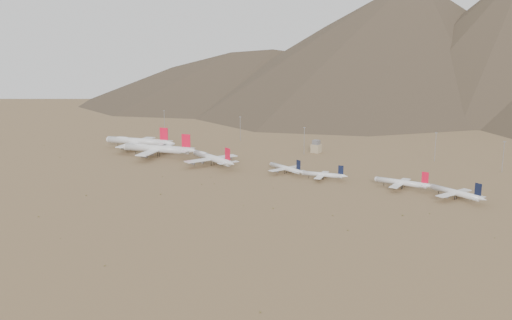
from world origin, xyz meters
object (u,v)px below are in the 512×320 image
Objects in this scene: widebody_centre at (157,149)px; widebody_west at (138,141)px; narrowbody_b at (324,175)px; control_tower at (316,147)px; widebody_east at (212,158)px; narrowbody_a at (286,168)px.

widebody_west is at bearing 142.18° from widebody_centre.
narrowbody_b is 104.17m from control_tower.
widebody_east is 1.65× the size of narrowbody_b.
narrowbody_a is 90.66m from control_tower.
widebody_centre is 131.10m from narrowbody_a.
widebody_west reaches higher than control_tower.
widebody_centre is 165.04m from narrowbody_b.
widebody_east is at bearing 172.37° from narrowbody_b.
narrowbody_a reaches higher than control_tower.
widebody_east is 102.40m from narrowbody_b.
narrowbody_a is at bearing -17.01° from widebody_west.
widebody_east is at bearing -15.75° from widebody_centre.
control_tower is at bearing 83.80° from widebody_east.
widebody_centre is at bearing -36.42° from widebody_west.
widebody_west is at bearing 165.49° from narrowbody_b.
narrowbody_b reaches higher than control_tower.
widebody_centre is 6.17× the size of control_tower.
widebody_east reaches higher than narrowbody_b.
widebody_west is 2.03× the size of narrowbody_b.
widebody_west is 105.62m from widebody_east.
widebody_centre is 1.86× the size of narrowbody_a.
narrowbody_a is at bearing -78.40° from control_tower.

